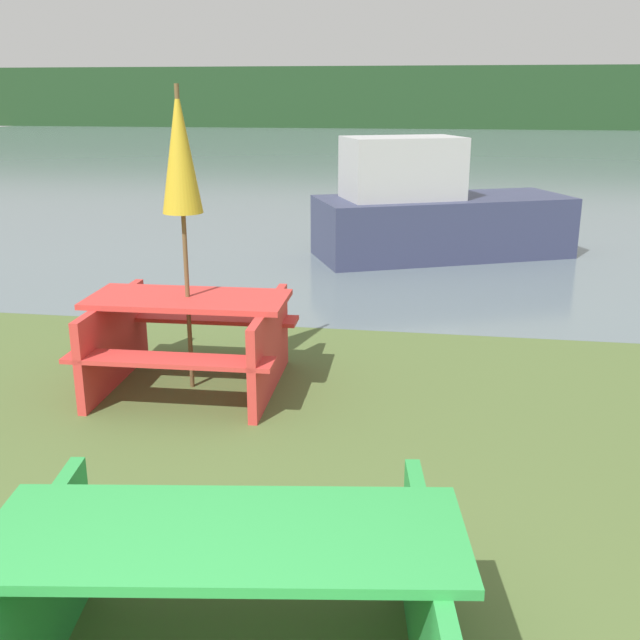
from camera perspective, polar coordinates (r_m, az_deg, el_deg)
name	(u,v)px	position (r m, az deg, el deg)	size (l,w,h in m)	color
water	(423,151)	(32.46, 7.89, 12.66)	(60.00, 50.00, 0.00)	slate
far_treeline	(433,97)	(52.37, 8.61, 16.42)	(80.00, 1.60, 4.00)	#1E3D1E
picnic_table_green	(227,591)	(3.21, -7.08, -19.81)	(2.07, 1.64, 0.73)	green
picnic_table_red	(190,334)	(6.24, -9.90, -1.05)	(1.65, 1.43, 0.78)	red
umbrella_gold	(180,153)	(5.96, -10.62, 12.41)	(0.32, 0.32, 2.43)	brown
boat	(433,213)	(11.30, 8.63, 8.04)	(3.97, 2.78, 1.76)	#333856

